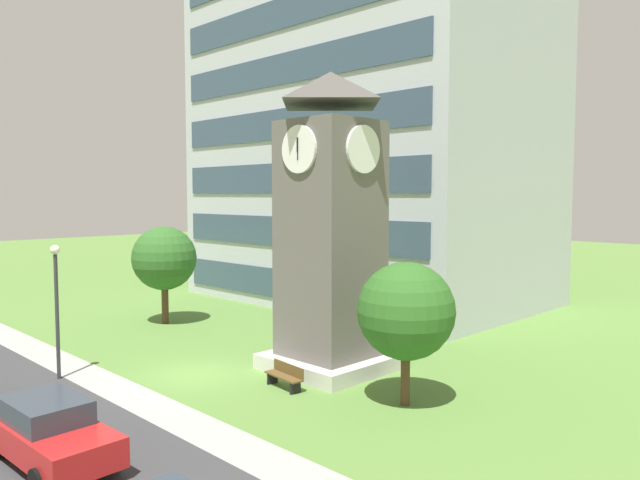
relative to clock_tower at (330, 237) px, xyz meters
The scene contains 9 objects.
ground_plane 7.55m from the clock_tower, 126.37° to the right, with size 160.00×160.00×0.00m, color #567F38.
kerb_strip 9.57m from the clock_tower, 113.52° to the right, with size 120.00×1.60×0.01m, color #9E9E99.
office_building 19.42m from the clock_tower, 125.76° to the left, with size 21.89×14.28×28.80m.
clock_tower is the anchor object (origin of this frame).
park_bench 5.71m from the clock_tower, 79.02° to the right, with size 1.84×0.69×0.88m.
street_lamp 10.66m from the clock_tower, 127.57° to the right, with size 0.36×0.36×5.12m.
tree_near_tower 12.53m from the clock_tower, behind, with size 3.46×3.46×5.31m.
tree_by_building 5.34m from the clock_tower, 15.36° to the right, with size 3.25×3.25×4.79m.
parked_car_red 12.27m from the clock_tower, 85.75° to the right, with size 4.73×2.19×1.69m.
Camera 1 is at (19.81, -12.93, 6.97)m, focal length 33.99 mm.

